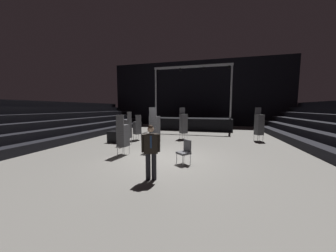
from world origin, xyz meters
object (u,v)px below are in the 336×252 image
(chair_stack_mid_centre, at_px, (137,127))
(chair_stack_front_right, at_px, (183,123))
(loose_chair_near_man, at_px, (185,150))
(man_with_tie, at_px, (151,149))
(chair_stack_mid_right, at_px, (155,129))
(chair_stack_front_left, at_px, (259,124))
(chair_stack_mid_left, at_px, (123,135))
(stage_riser, at_px, (192,123))
(chair_stack_rear_left, at_px, (127,128))
(equipment_road_case, at_px, (116,137))

(chair_stack_mid_centre, bearing_deg, chair_stack_front_right, -31.30)
(chair_stack_mid_centre, xyz_separation_m, loose_chair_near_man, (3.96, -4.30, -0.33))
(chair_stack_mid_centre, bearing_deg, man_with_tie, -114.59)
(chair_stack_front_right, bearing_deg, man_with_tie, 53.33)
(chair_stack_mid_right, xyz_separation_m, loose_chair_near_man, (1.89, -1.90, -0.58))
(chair_stack_front_left, height_order, chair_stack_mid_left, chair_stack_front_left)
(stage_riser, height_order, chair_stack_mid_right, stage_riser)
(man_with_tie, distance_m, chair_stack_rear_left, 5.49)
(chair_stack_mid_right, bearing_deg, loose_chair_near_man, -35.61)
(man_with_tie, relative_size, chair_stack_front_right, 0.76)
(chair_stack_front_right, bearing_deg, chair_stack_mid_centre, -17.10)
(equipment_road_case, bearing_deg, man_with_tie, -49.83)
(man_with_tie, relative_size, chair_stack_mid_right, 0.76)
(man_with_tie, xyz_separation_m, chair_stack_mid_centre, (-3.20, 6.08, -0.09))
(chair_stack_front_right, distance_m, chair_stack_mid_centre, 3.24)
(loose_chair_near_man, bearing_deg, equipment_road_case, 8.45)
(stage_riser, relative_size, equipment_road_case, 8.43)
(man_with_tie, relative_size, loose_chair_near_man, 1.79)
(chair_stack_mid_left, height_order, chair_stack_mid_centre, chair_stack_mid_left)
(chair_stack_front_right, bearing_deg, chair_stack_rear_left, 4.69)
(man_with_tie, bearing_deg, chair_stack_front_right, -109.69)
(chair_stack_rear_left, height_order, equipment_road_case, chair_stack_rear_left)
(chair_stack_front_left, bearing_deg, chair_stack_rear_left, 0.47)
(chair_stack_mid_centre, relative_size, chair_stack_rear_left, 0.87)
(equipment_road_case, bearing_deg, stage_riser, 63.00)
(stage_riser, distance_m, chair_stack_mid_right, 9.22)
(stage_riser, height_order, chair_stack_front_left, stage_riser)
(chair_stack_mid_left, xyz_separation_m, equipment_road_case, (-1.94, 2.58, -0.59))
(chair_stack_front_right, height_order, chair_stack_mid_left, chair_stack_front_right)
(chair_stack_mid_right, bearing_deg, stage_riser, 93.75)
(man_with_tie, xyz_separation_m, loose_chair_near_man, (0.76, 1.78, -0.42))
(equipment_road_case, bearing_deg, chair_stack_rear_left, -23.82)
(chair_stack_rear_left, xyz_separation_m, equipment_road_case, (-1.05, 0.46, -0.63))
(stage_riser, bearing_deg, man_with_tie, -89.23)
(man_with_tie, relative_size, chair_stack_mid_left, 0.90)
(chair_stack_front_left, distance_m, chair_stack_mid_left, 8.84)
(chair_stack_front_left, distance_m, chair_stack_front_right, 5.01)
(stage_riser, relative_size, chair_stack_mid_centre, 4.43)
(stage_riser, bearing_deg, equipment_road_case, -117.00)
(man_with_tie, bearing_deg, chair_stack_rear_left, -76.23)
(man_with_tie, height_order, chair_stack_mid_right, chair_stack_mid_right)
(chair_stack_mid_centre, bearing_deg, loose_chair_near_man, -99.67)
(stage_riser, distance_m, chair_stack_front_right, 5.62)
(chair_stack_front_right, xyz_separation_m, chair_stack_rear_left, (-2.96, -2.74, -0.13))
(equipment_road_case, bearing_deg, chair_stack_front_left, 17.05)
(chair_stack_front_right, distance_m, equipment_road_case, 4.67)
(man_with_tie, height_order, chair_stack_rear_left, chair_stack_rear_left)
(chair_stack_front_left, height_order, loose_chair_near_man, chair_stack_front_left)
(loose_chair_near_man, bearing_deg, stage_riser, -43.99)
(chair_stack_front_left, relative_size, chair_stack_mid_left, 1.18)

